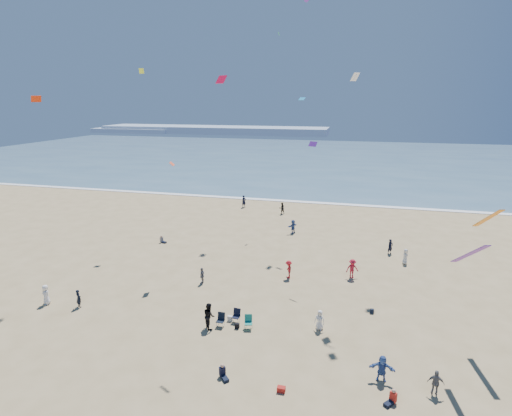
# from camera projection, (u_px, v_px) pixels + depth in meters

# --- Properties ---
(ground) EXTENTS (220.00, 220.00, 0.00)m
(ground) POSITION_uv_depth(u_px,v_px,m) (181.00, 411.00, 20.60)
(ground) COLOR tan
(ground) RESTS_ON ground
(ocean) EXTENTS (220.00, 100.00, 0.06)m
(ocean) POSITION_uv_depth(u_px,v_px,m) (326.00, 158.00, 109.53)
(ocean) COLOR #476B84
(ocean) RESTS_ON ground
(surf_line) EXTENTS (220.00, 1.20, 0.08)m
(surf_line) POSITION_uv_depth(u_px,v_px,m) (301.00, 202.00, 62.72)
(surf_line) COLOR white
(surf_line) RESTS_ON ground
(headland_far) EXTENTS (110.00, 20.00, 3.20)m
(headland_far) POSITION_uv_depth(u_px,v_px,m) (213.00, 130.00, 193.43)
(headland_far) COLOR #7A8EA8
(headland_far) RESTS_ON ground
(headland_near) EXTENTS (40.00, 14.00, 2.00)m
(headland_near) POSITION_uv_depth(u_px,v_px,m) (134.00, 130.00, 198.30)
(headland_near) COLOR #7A8EA8
(headland_near) RESTS_ON ground
(standing_flyers) EXTENTS (29.70, 49.32, 1.88)m
(standing_flyers) POSITION_uv_depth(u_px,v_px,m) (291.00, 274.00, 34.92)
(standing_flyers) COLOR #365395
(standing_flyers) RESTS_ON ground
(seated_group) EXTENTS (24.31, 28.39, 0.84)m
(seated_group) POSITION_uv_depth(u_px,v_px,m) (244.00, 354.00, 24.49)
(seated_group) COLOR silver
(seated_group) RESTS_ON ground
(chair_cluster) EXTENTS (2.67, 1.43, 1.00)m
(chair_cluster) POSITION_uv_depth(u_px,v_px,m) (235.00, 320.00, 28.18)
(chair_cluster) COLOR black
(chair_cluster) RESTS_ON ground
(white_tote) EXTENTS (0.35, 0.20, 0.40)m
(white_tote) POSITION_uv_depth(u_px,v_px,m) (230.00, 318.00, 28.91)
(white_tote) COLOR silver
(white_tote) RESTS_ON ground
(black_backpack) EXTENTS (0.30, 0.22, 0.38)m
(black_backpack) POSITION_uv_depth(u_px,v_px,m) (237.00, 326.00, 27.98)
(black_backpack) COLOR black
(black_backpack) RESTS_ON ground
(cooler) EXTENTS (0.45, 0.30, 0.30)m
(cooler) POSITION_uv_depth(u_px,v_px,m) (281.00, 389.00, 21.90)
(cooler) COLOR #AA1E18
(cooler) RESTS_ON ground
(navy_bag) EXTENTS (0.28, 0.18, 0.34)m
(navy_bag) POSITION_uv_depth(u_px,v_px,m) (372.00, 311.00, 29.98)
(navy_bag) COLOR black
(navy_bag) RESTS_ON ground
(kites_aloft) EXTENTS (42.14, 37.30, 25.84)m
(kites_aloft) POSITION_uv_depth(u_px,v_px,m) (375.00, 111.00, 26.52)
(kites_aloft) COLOR green
(kites_aloft) RESTS_ON ground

